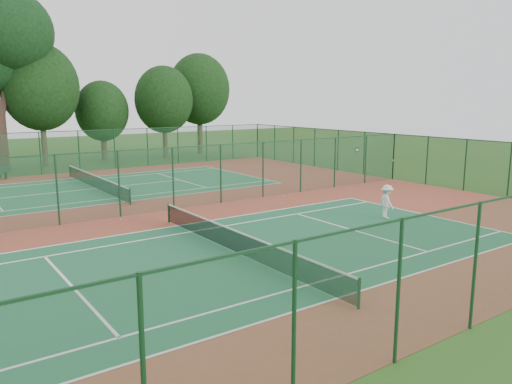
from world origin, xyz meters
TOP-DOWN VIEW (x-y plane):
  - ground at (0.00, 0.00)m, footprint 120.00×120.00m
  - red_pad at (0.00, 0.00)m, footprint 40.00×36.00m
  - court_near at (0.00, -9.00)m, footprint 23.77×10.97m
  - court_far at (0.00, 9.00)m, footprint 23.77×10.97m
  - fence_north at (0.00, 18.00)m, footprint 40.00×0.09m
  - fence_south at (0.00, -18.00)m, footprint 40.00×0.09m
  - fence_east at (20.00, 0.00)m, footprint 0.09×36.00m
  - fence_divider at (0.00, 0.00)m, footprint 40.00×0.09m
  - tennis_net_near at (0.00, -9.00)m, footprint 0.10×12.90m
  - tennis_net_far at (0.00, 9.00)m, footprint 0.10×12.90m
  - player_near at (9.58, -8.26)m, footprint 0.99×1.28m
  - stray_ball_a at (1.66, -0.49)m, footprint 0.07×0.07m
  - stray_ball_b at (8.83, -0.63)m, footprint 0.07×0.07m
  - stray_ball_c at (-1.79, -0.74)m, footprint 0.07×0.07m
  - evergreen_row at (0.50, 24.25)m, footprint 39.00×5.00m

SIDE VIEW (x-z plane):
  - ground at x=0.00m, z-range 0.00..0.00m
  - evergreen_row at x=0.50m, z-range -6.00..6.00m
  - red_pad at x=0.00m, z-range 0.00..0.01m
  - court_near at x=0.00m, z-range 0.01..0.02m
  - court_far at x=0.00m, z-range 0.01..0.02m
  - stray_ball_b at x=8.83m, z-range 0.01..0.08m
  - stray_ball_c at x=-1.79m, z-range 0.01..0.08m
  - stray_ball_a at x=1.66m, z-range 0.01..0.08m
  - tennis_net_near at x=0.00m, z-range 0.06..1.03m
  - tennis_net_far at x=0.00m, z-range 0.06..1.03m
  - player_near at x=9.58m, z-range 0.02..1.76m
  - fence_east at x=20.00m, z-range 0.01..3.51m
  - fence_north at x=0.00m, z-range 0.01..3.51m
  - fence_south at x=0.00m, z-range 0.01..3.51m
  - fence_divider at x=0.00m, z-range 0.01..3.51m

